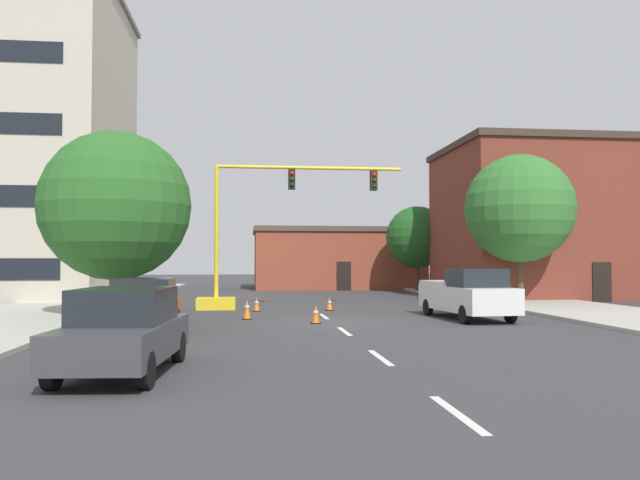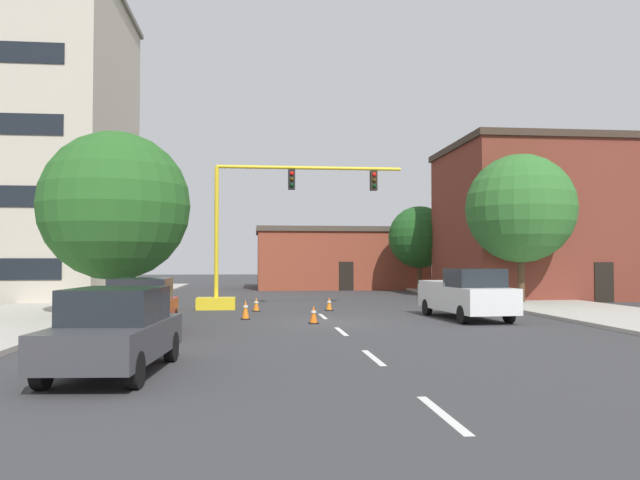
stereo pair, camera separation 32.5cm
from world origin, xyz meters
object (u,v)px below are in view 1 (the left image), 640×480
(pickup_truck_white, at_px, (467,294))
(sedan_red_mid_left, at_px, (144,306))
(traffic_cone_roadside_d, at_px, (257,304))
(traffic_cone_roadside_a, at_px, (329,304))
(tree_right_mid, at_px, (519,209))
(tree_left_near, at_px, (116,206))
(traffic_cone_roadside_b, at_px, (247,309))
(sedan_dark_gray_near_left, at_px, (124,330))
(tree_right_far, at_px, (417,237))
(traffic_cone_roadside_c, at_px, (316,315))
(traffic_signal_gantry, at_px, (244,261))

(pickup_truck_white, bearing_deg, sedan_red_mid_left, -162.37)
(traffic_cone_roadside_d, bearing_deg, sedan_red_mid_left, -113.46)
(pickup_truck_white, bearing_deg, traffic_cone_roadside_d, 150.56)
(traffic_cone_roadside_a, bearing_deg, tree_right_mid, 15.64)
(tree_left_near, relative_size, traffic_cone_roadside_b, 9.49)
(sedan_dark_gray_near_left, relative_size, sedan_red_mid_left, 1.02)
(tree_left_near, relative_size, sedan_red_mid_left, 1.65)
(tree_right_far, xyz_separation_m, traffic_cone_roadside_b, (-12.25, -19.73, -3.59))
(pickup_truck_white, distance_m, traffic_cone_roadside_c, 6.25)
(pickup_truck_white, xyz_separation_m, sedan_red_mid_left, (-11.80, -3.75, -0.09))
(traffic_signal_gantry, relative_size, pickup_truck_white, 1.76)
(pickup_truck_white, height_order, traffic_cone_roadside_d, pickup_truck_white)
(traffic_cone_roadside_d, bearing_deg, tree_right_mid, 12.46)
(pickup_truck_white, relative_size, sedan_dark_gray_near_left, 1.20)
(traffic_signal_gantry, bearing_deg, sedan_dark_gray_near_left, -97.93)
(sedan_red_mid_left, bearing_deg, traffic_cone_roadside_c, 24.73)
(tree_right_mid, height_order, pickup_truck_white, tree_right_mid)
(traffic_cone_roadside_b, bearing_deg, traffic_cone_roadside_a, 46.19)
(sedan_dark_gray_near_left, xyz_separation_m, traffic_cone_roadside_c, (4.98, 9.60, -0.56))
(tree_left_near, distance_m, pickup_truck_white, 14.42)
(sedan_red_mid_left, bearing_deg, traffic_signal_gantry, 72.71)
(tree_right_mid, xyz_separation_m, sedan_red_mid_left, (-17.43, -11.41, -4.13))
(traffic_cone_roadside_b, xyz_separation_m, traffic_cone_roadside_c, (2.49, -1.94, -0.06))
(sedan_dark_gray_near_left, relative_size, traffic_cone_roadside_b, 5.88)
(tree_right_mid, bearing_deg, tree_left_near, -163.76)
(tree_left_near, xyz_separation_m, traffic_cone_roadside_a, (9.01, 2.74, -4.18))
(tree_right_mid, height_order, traffic_cone_roadside_a, tree_right_mid)
(tree_left_near, height_order, traffic_cone_roadside_a, tree_left_near)
(traffic_cone_roadside_a, height_order, traffic_cone_roadside_d, traffic_cone_roadside_d)
(tree_right_far, bearing_deg, traffic_cone_roadside_b, -121.84)
(traffic_signal_gantry, xyz_separation_m, sedan_dark_gray_near_left, (-2.33, -16.75, -1.40))
(tree_right_far, xyz_separation_m, traffic_cone_roadside_d, (-11.82, -15.93, -3.66))
(tree_right_far, bearing_deg, tree_right_mid, -81.28)
(tree_right_far, bearing_deg, sedan_dark_gray_near_left, -115.24)
(pickup_truck_white, relative_size, traffic_cone_roadside_d, 8.57)
(tree_right_far, bearing_deg, traffic_signal_gantry, -130.52)
(tree_right_far, xyz_separation_m, sedan_red_mid_left, (-15.45, -24.29, -3.09))
(tree_right_mid, distance_m, traffic_cone_roadside_a, 11.85)
(tree_right_mid, bearing_deg, traffic_cone_roadside_a, -164.36)
(tree_right_far, relative_size, traffic_cone_roadside_d, 9.64)
(traffic_signal_gantry, bearing_deg, pickup_truck_white, -34.51)
(pickup_truck_white, bearing_deg, traffic_signal_gantry, 145.49)
(traffic_cone_roadside_a, distance_m, traffic_cone_roadside_b, 5.43)
(tree_left_near, bearing_deg, traffic_cone_roadside_d, 24.80)
(traffic_cone_roadside_a, bearing_deg, pickup_truck_white, -44.32)
(tree_right_mid, relative_size, traffic_cone_roadside_b, 9.99)
(traffic_signal_gantry, relative_size, tree_right_far, 1.57)
(pickup_truck_white, xyz_separation_m, traffic_cone_roadside_b, (-8.60, 0.81, -0.59))
(pickup_truck_white, xyz_separation_m, traffic_cone_roadside_a, (-4.84, 4.73, -0.67))
(tree_right_far, height_order, sedan_red_mid_left, tree_right_far)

